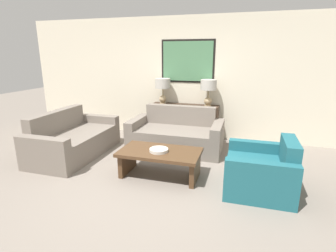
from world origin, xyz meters
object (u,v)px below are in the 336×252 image
Objects in this scene: coffee_table at (160,157)px; decorative_bowl at (159,150)px; table_lamp_left at (163,86)px; couch_by_side at (73,140)px; console_table at (184,122)px; table_lamp_right at (208,88)px; armchair_near_back_wall at (262,172)px; couch_by_back_wall at (176,135)px.

coffee_table is 0.14m from decorative_bowl.
couch_by_side is at bearing -129.02° from table_lamp_left.
table_lamp_right is at bearing 0.00° from console_table.
couch_by_side is (-1.78, -1.57, -0.10)m from console_table.
couch_by_side is at bearing 172.89° from armchair_near_back_wall.
coffee_table is at bearing -73.66° from table_lamp_left.
table_lamp_left reaches higher than couch_by_back_wall.
table_lamp_left is 1.01m from table_lamp_right.
armchair_near_back_wall is at bearing -51.85° from console_table.
table_lamp_right reaches higher than coffee_table.
coffee_table is 1.30× the size of armchair_near_back_wall.
console_table is 2.38m from couch_by_side.
decorative_bowl is (1.85, -0.44, 0.16)m from couch_by_side.
couch_by_back_wall is at bearing 140.92° from armchair_near_back_wall.
table_lamp_right reaches higher than couch_by_side.
couch_by_back_wall reaches higher than decorative_bowl.
table_lamp_left is 2.21m from couch_by_side.
coffee_table is (0.07, -1.97, -0.08)m from console_table.
table_lamp_right is 2.42m from armchair_near_back_wall.
table_lamp_left is 1.25m from couch_by_back_wall.
table_lamp_left is 0.31× the size of couch_by_side.
table_lamp_left is 3.00m from armchair_near_back_wall.
console_table is 1.55× the size of armchair_near_back_wall.
table_lamp_left is 2.22m from decorative_bowl.
armchair_near_back_wall is at bearing -0.57° from coffee_table.
armchair_near_back_wall is (1.49, 0.02, -0.17)m from decorative_bowl.
console_table is 1.98m from coffee_table.
coffee_table is at bearing -12.25° from couch_by_side.
decorative_bowl reaches higher than coffee_table.
decorative_bowl is 0.30× the size of armchair_near_back_wall.
couch_by_side is 1.91m from decorative_bowl.
coffee_table is at bearing -102.40° from table_lamp_right.
console_table is 5.19× the size of decorative_bowl.
couch_by_back_wall is 1.26m from coffee_table.
coffee_table is 4.34× the size of decorative_bowl.
table_lamp_left reaches higher than console_table.
table_lamp_left is at bearing 180.00° from table_lamp_right.
table_lamp_left is 2.23m from coffee_table.
armchair_near_back_wall is (1.56, -1.99, -0.11)m from console_table.
armchair_near_back_wall is at bearing 0.95° from decorative_bowl.
decorative_bowl is 1.50m from armchair_near_back_wall.
decorative_bowl is (0.57, -2.01, -0.73)m from table_lamp_left.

